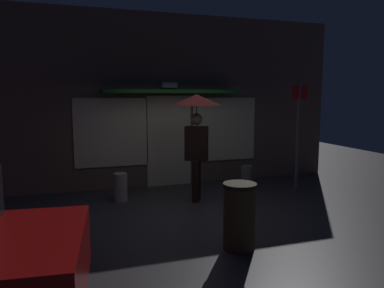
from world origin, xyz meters
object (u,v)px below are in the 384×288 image
person_with_umbrella (197,118)px  sidewalk_bollard_2 (121,187)px  sidewalk_bollard (247,177)px  trash_bin (239,216)px  street_sign_post (298,130)px

person_with_umbrella → sidewalk_bollard_2: person_with_umbrella is taller
sidewalk_bollard → trash_bin: (-1.68, -3.12, 0.21)m
sidewalk_bollard_2 → trash_bin: trash_bin is taller
person_with_umbrella → trash_bin: size_ratio=2.30×
sidewalk_bollard → trash_bin: size_ratio=0.56×
person_with_umbrella → sidewalk_bollard_2: 2.14m
person_with_umbrella → sidewalk_bollard: (1.48, 0.64, -1.46)m
sidewalk_bollard_2 → street_sign_post: bearing=-6.4°
sidewalk_bollard → person_with_umbrella: bearing=-156.8°
sidewalk_bollard → sidewalk_bollard_2: bearing=-176.8°
street_sign_post → sidewalk_bollard_2: bearing=173.6°
person_with_umbrella → trash_bin: 2.78m
street_sign_post → sidewalk_bollard: size_ratio=4.63×
sidewalk_bollard → sidewalk_bollard_2: (-3.00, -0.17, 0.03)m
person_with_umbrella → street_sign_post: (2.44, 0.02, -0.31)m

